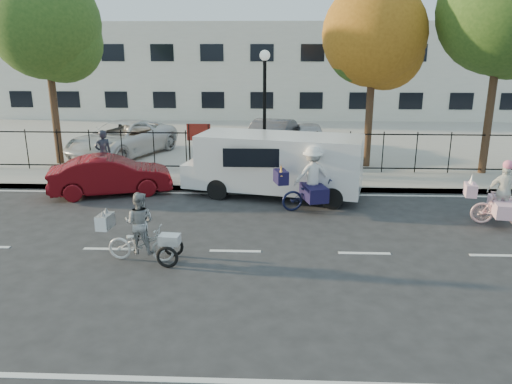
{
  "coord_description": "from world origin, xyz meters",
  "views": [
    {
      "loc": [
        0.94,
        -10.76,
        4.63
      ],
      "look_at": [
        0.44,
        1.2,
        1.1
      ],
      "focal_mm": 35.0,
      "sensor_mm": 36.0,
      "label": 1
    }
  ],
  "objects_px": {
    "white_van": "(276,163)",
    "lot_car_d": "(310,137)",
    "lot_car_b": "(122,139)",
    "zebra_trike": "(141,235)",
    "unicorn_bike": "(501,201)",
    "pedestrian": "(103,153)",
    "red_sedan": "(111,175)",
    "lot_car_c": "(270,139)",
    "lamppost": "(265,91)",
    "bull_bike": "(311,185)"
  },
  "relations": [
    {
      "from": "white_van",
      "to": "lot_car_d",
      "type": "bearing_deg",
      "value": 90.11
    },
    {
      "from": "lot_car_b",
      "to": "lot_car_d",
      "type": "distance_m",
      "value": 8.04
    },
    {
      "from": "zebra_trike",
      "to": "unicorn_bike",
      "type": "height_order",
      "value": "unicorn_bike"
    },
    {
      "from": "zebra_trike",
      "to": "pedestrian",
      "type": "relative_size",
      "value": 1.13
    },
    {
      "from": "lot_car_b",
      "to": "red_sedan",
      "type": "bearing_deg",
      "value": -55.23
    },
    {
      "from": "white_van",
      "to": "zebra_trike",
      "type": "bearing_deg",
      "value": -107.8
    },
    {
      "from": "lot_car_b",
      "to": "lot_car_c",
      "type": "xyz_separation_m",
      "value": [
        6.17,
        0.31,
        0.01
      ]
    },
    {
      "from": "zebra_trike",
      "to": "unicorn_bike",
      "type": "distance_m",
      "value": 9.35
    },
    {
      "from": "lamppost",
      "to": "zebra_trike",
      "type": "bearing_deg",
      "value": -109.0
    },
    {
      "from": "lamppost",
      "to": "lot_car_b",
      "type": "distance_m",
      "value": 6.95
    },
    {
      "from": "bull_bike",
      "to": "lot_car_c",
      "type": "xyz_separation_m",
      "value": [
        -1.28,
        6.62,
        0.14
      ]
    },
    {
      "from": "bull_bike",
      "to": "lot_car_b",
      "type": "xyz_separation_m",
      "value": [
        -7.44,
        6.31,
        0.13
      ]
    },
    {
      "from": "white_van",
      "to": "lot_car_d",
      "type": "relative_size",
      "value": 1.67
    },
    {
      "from": "bull_bike",
      "to": "pedestrian",
      "type": "bearing_deg",
      "value": 50.98
    },
    {
      "from": "unicorn_bike",
      "to": "lot_car_c",
      "type": "height_order",
      "value": "unicorn_bike"
    },
    {
      "from": "white_van",
      "to": "lot_car_d",
      "type": "height_order",
      "value": "white_van"
    },
    {
      "from": "white_van",
      "to": "lot_car_c",
      "type": "xyz_separation_m",
      "value": [
        -0.26,
        5.32,
        -0.2
      ]
    },
    {
      "from": "lamppost",
      "to": "red_sedan",
      "type": "relative_size",
      "value": 1.14
    },
    {
      "from": "bull_bike",
      "to": "lot_car_b",
      "type": "relative_size",
      "value": 0.4
    },
    {
      "from": "red_sedan",
      "to": "lot_car_d",
      "type": "xyz_separation_m",
      "value": [
        6.75,
        6.57,
        0.12
      ]
    },
    {
      "from": "zebra_trike",
      "to": "bull_bike",
      "type": "bearing_deg",
      "value": -40.97
    },
    {
      "from": "red_sedan",
      "to": "lot_car_c",
      "type": "distance_m",
      "value": 7.32
    },
    {
      "from": "lot_car_c",
      "to": "lot_car_d",
      "type": "height_order",
      "value": "lot_car_c"
    },
    {
      "from": "lamppost",
      "to": "red_sedan",
      "type": "xyz_separation_m",
      "value": [
        -4.86,
        -2.3,
        -2.49
      ]
    },
    {
      "from": "pedestrian",
      "to": "lot_car_b",
      "type": "xyz_separation_m",
      "value": [
        -0.31,
        3.21,
        -0.09
      ]
    },
    {
      "from": "bull_bike",
      "to": "lot_car_c",
      "type": "height_order",
      "value": "bull_bike"
    },
    {
      "from": "zebra_trike",
      "to": "lot_car_c",
      "type": "height_order",
      "value": "lot_car_c"
    },
    {
      "from": "white_van",
      "to": "lamppost",
      "type": "bearing_deg",
      "value": 113.29
    },
    {
      "from": "zebra_trike",
      "to": "bull_bike",
      "type": "distance_m",
      "value": 5.49
    },
    {
      "from": "red_sedan",
      "to": "lot_car_d",
      "type": "bearing_deg",
      "value": -63.1
    },
    {
      "from": "red_sedan",
      "to": "zebra_trike",
      "type": "bearing_deg",
      "value": -172.83
    },
    {
      "from": "zebra_trike",
      "to": "unicorn_bike",
      "type": "bearing_deg",
      "value": -67.76
    },
    {
      "from": "zebra_trike",
      "to": "white_van",
      "type": "relative_size",
      "value": 0.32
    },
    {
      "from": "white_van",
      "to": "lot_car_d",
      "type": "xyz_separation_m",
      "value": [
        1.45,
        6.57,
        -0.34
      ]
    },
    {
      "from": "unicorn_bike",
      "to": "white_van",
      "type": "relative_size",
      "value": 0.31
    },
    {
      "from": "zebra_trike",
      "to": "lot_car_b",
      "type": "height_order",
      "value": "lot_car_b"
    },
    {
      "from": "lamppost",
      "to": "lot_car_b",
      "type": "bearing_deg",
      "value": 155.71
    },
    {
      "from": "red_sedan",
      "to": "lot_car_b",
      "type": "relative_size",
      "value": 0.73
    },
    {
      "from": "unicorn_bike",
      "to": "pedestrian",
      "type": "height_order",
      "value": "pedestrian"
    },
    {
      "from": "zebra_trike",
      "to": "red_sedan",
      "type": "bearing_deg",
      "value": 30.14
    },
    {
      "from": "lot_car_b",
      "to": "lot_car_d",
      "type": "bearing_deg",
      "value": 33.22
    },
    {
      "from": "lamppost",
      "to": "lot_car_d",
      "type": "xyz_separation_m",
      "value": [
        1.89,
        4.27,
        -2.37
      ]
    },
    {
      "from": "lamppost",
      "to": "red_sedan",
      "type": "distance_m",
      "value": 5.92
    },
    {
      "from": "white_van",
      "to": "lot_car_b",
      "type": "height_order",
      "value": "white_van"
    },
    {
      "from": "red_sedan",
      "to": "lot_car_d",
      "type": "distance_m",
      "value": 9.42
    },
    {
      "from": "lamppost",
      "to": "lot_car_c",
      "type": "xyz_separation_m",
      "value": [
        0.17,
        3.02,
        -2.22
      ]
    },
    {
      "from": "lamppost",
      "to": "red_sedan",
      "type": "height_order",
      "value": "lamppost"
    },
    {
      "from": "bull_bike",
      "to": "lot_car_d",
      "type": "bearing_deg",
      "value": -18.71
    },
    {
      "from": "zebra_trike",
      "to": "lot_car_d",
      "type": "distance_m",
      "value": 12.47
    },
    {
      "from": "red_sedan",
      "to": "lamppost",
      "type": "bearing_deg",
      "value": -82.02
    }
  ]
}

